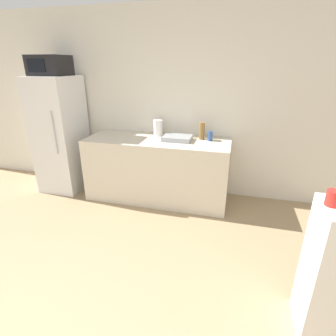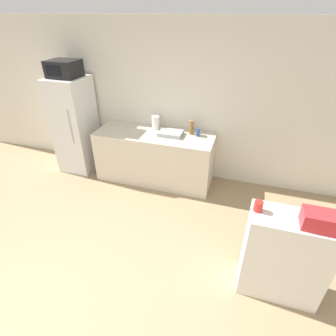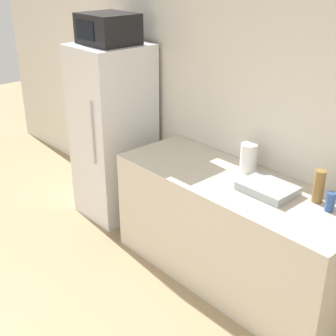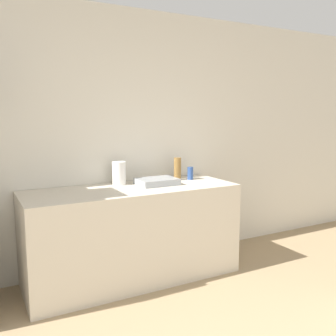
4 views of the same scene
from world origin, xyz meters
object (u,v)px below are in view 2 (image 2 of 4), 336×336
(bottle_tall, at_px, (191,127))
(bottle_short, at_px, (198,132))
(jar, at_px, (258,206))
(microwave, at_px, (64,69))
(basket, at_px, (319,220))
(paper_towel_roll, at_px, (156,122))
(refrigerator, at_px, (75,126))

(bottle_tall, bearing_deg, bottle_short, -23.19)
(bottle_tall, xyz_separation_m, jar, (1.07, -1.86, 0.07))
(microwave, xyz_separation_m, basket, (3.68, -1.74, -0.73))
(basket, distance_m, paper_towel_roll, 2.95)
(bottle_tall, xyz_separation_m, basket, (1.57, -1.93, 0.10))
(refrigerator, bearing_deg, bottle_tall, 5.01)
(basket, height_order, jar, basket)
(basket, bearing_deg, refrigerator, 154.62)
(microwave, bearing_deg, bottle_tall, 5.05)
(microwave, bearing_deg, basket, -25.37)
(bottle_tall, height_order, jar, jar)
(bottle_tall, height_order, basket, basket)
(microwave, bearing_deg, jar, -27.72)
(paper_towel_roll, bearing_deg, refrigerator, -171.46)
(jar, relative_size, paper_towel_roll, 0.46)
(jar, bearing_deg, refrigerator, 152.26)
(bottle_short, distance_m, jar, 2.04)
(microwave, bearing_deg, refrigerator, 73.28)
(microwave, xyz_separation_m, bottle_short, (2.23, 0.13, -0.88))
(jar, bearing_deg, paper_towel_roll, 131.97)
(refrigerator, distance_m, bottle_tall, 2.12)
(refrigerator, distance_m, jar, 3.60)
(microwave, height_order, bottle_short, microwave)
(refrigerator, bearing_deg, bottle_short, 3.38)
(jar, bearing_deg, microwave, 152.28)
(bottle_tall, relative_size, basket, 0.84)
(paper_towel_roll, bearing_deg, jar, -48.03)
(microwave, relative_size, basket, 1.74)
(basket, bearing_deg, microwave, 154.63)
(paper_towel_roll, bearing_deg, bottle_tall, -3.29)
(refrigerator, distance_m, bottle_short, 2.24)
(microwave, height_order, bottle_tall, microwave)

